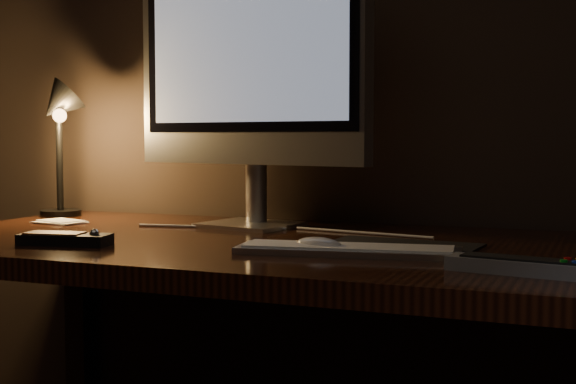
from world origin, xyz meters
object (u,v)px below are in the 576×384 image
at_px(mouse, 319,247).
at_px(tv_remote, 520,266).
at_px(desk_lamp, 59,124).
at_px(media_remote, 65,239).
at_px(desk, 307,300).
at_px(keyboard, 348,249).
at_px(monitor, 248,58).

bearing_deg(mouse, tv_remote, 1.37).
bearing_deg(desk_lamp, media_remote, -35.37).
distance_m(desk, mouse, 0.25).
bearing_deg(tv_remote, media_remote, -171.59).
distance_m(keyboard, desk_lamp, 0.95).
height_order(mouse, desk_lamp, desk_lamp).
bearing_deg(tv_remote, keyboard, 170.30).
bearing_deg(tv_remote, desk, 156.13).
bearing_deg(desk_lamp, mouse, -5.80).
bearing_deg(media_remote, monitor, 52.58).
xyz_separation_m(media_remote, tv_remote, (0.83, -0.01, 0.00)).
relative_size(mouse, tv_remote, 0.42).
bearing_deg(media_remote, mouse, 0.18).
distance_m(desk, monitor, 0.55).
relative_size(monitor, desk_lamp, 1.83).
xyz_separation_m(monitor, media_remote, (-0.20, -0.40, -0.37)).
bearing_deg(mouse, media_remote, -150.78).
bearing_deg(keyboard, desk, 119.24).
bearing_deg(keyboard, tv_remote, -27.44).
xyz_separation_m(monitor, mouse, (0.28, -0.30, -0.37)).
height_order(desk, monitor, monitor).
xyz_separation_m(keyboard, desk_lamp, (-0.86, 0.32, 0.23)).
bearing_deg(mouse, keyboard, 14.93).
height_order(monitor, keyboard, monitor).
bearing_deg(desk, desk_lamp, 169.39).
bearing_deg(desk_lamp, monitor, 14.13).
xyz_separation_m(desk, monitor, (-0.19, 0.12, 0.51)).
xyz_separation_m(desk, media_remote, (-0.38, -0.28, 0.14)).
bearing_deg(monitor, desk_lamp, -169.34).
xyz_separation_m(mouse, media_remote, (-0.47, -0.10, 0.00)).
height_order(tv_remote, desk_lamp, desk_lamp).
bearing_deg(desk_lamp, tv_remote, -4.25).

